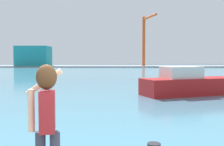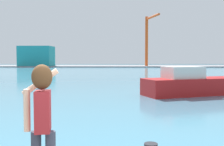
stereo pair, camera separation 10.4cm
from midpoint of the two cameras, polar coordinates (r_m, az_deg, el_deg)
name	(u,v)px [view 2 (the right image)]	position (r m, az deg, el deg)	size (l,w,h in m)	color
ground_plane	(121,72)	(53.12, 2.01, 0.19)	(220.00, 220.00, 0.00)	#334751
harbor_water	(121,72)	(55.11, 2.01, 0.30)	(140.00, 100.00, 0.02)	teal
far_shore_dock	(121,66)	(95.09, 2.03, 1.48)	(140.00, 20.00, 0.36)	gray
person_photographer	(42,114)	(3.78, -14.01, -8.45)	(0.53, 0.55, 1.74)	#2D3342
boat_moored	(192,84)	(19.47, 16.98, -2.33)	(7.60, 4.74, 1.98)	#B21919
warehouse_left	(37,56)	(95.34, -15.84, 3.51)	(10.86, 8.13, 6.75)	teal
port_crane	(148,36)	(91.08, 7.74, 7.88)	(3.62, 10.44, 16.74)	#D84C19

